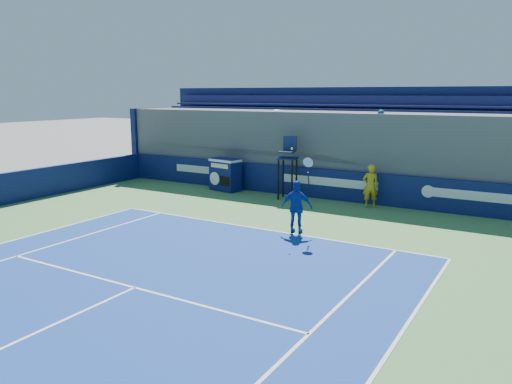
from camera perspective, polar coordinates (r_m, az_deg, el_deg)
The scene contains 6 objects.
ball_person at distance 18.65m, azimuth 12.94°, elevation 0.68°, with size 0.58×0.38×1.59m, color gold.
back_hoarding at distance 19.83m, azimuth 8.33°, elevation 0.86°, with size 20.40×0.21×1.20m.
match_clock at distance 21.40m, azimuth -3.52°, elevation 2.10°, with size 1.43×0.94×1.40m.
umpire_chair at distance 19.61m, azimuth 3.67°, elevation 3.59°, with size 0.79×0.79×2.48m.
tennis_player at distance 14.85m, azimuth 4.70°, elevation -1.70°, with size 1.02×0.59×2.57m.
stadium_seating at distance 21.55m, azimuth 10.54°, elevation 4.92°, with size 21.00×4.05×4.40m.
Camera 1 is at (7.43, -0.95, 4.12)m, focal length 35.00 mm.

